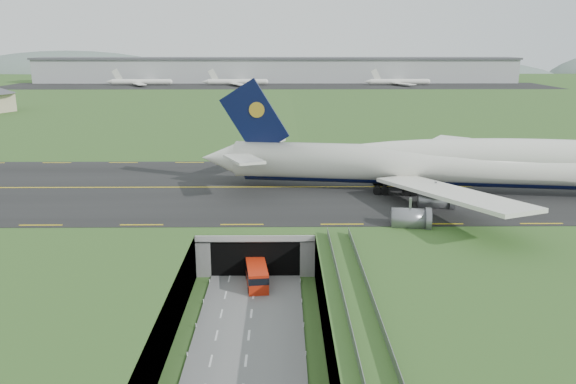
{
  "coord_description": "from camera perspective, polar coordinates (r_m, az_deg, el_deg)",
  "views": [
    {
      "loc": [
        3.68,
        -62.46,
        30.77
      ],
      "look_at": [
        4.51,
        20.0,
        8.72
      ],
      "focal_mm": 35.0,
      "sensor_mm": 36.0,
      "label": 1
    }
  ],
  "objects": [
    {
      "name": "ground",
      "position": [
        69.73,
        -3.61,
        -11.25
      ],
      "size": [
        900.0,
        900.0,
        0.0
      ],
      "primitive_type": "plane",
      "color": "#325723",
      "rests_on": "ground"
    },
    {
      "name": "airfield_deck",
      "position": [
        68.46,
        -3.65,
        -9.0
      ],
      "size": [
        800.0,
        800.0,
        6.0
      ],
      "primitive_type": "cube",
      "color": "gray",
      "rests_on": "ground"
    },
    {
      "name": "trench_road",
      "position": [
        63.05,
        -3.97,
        -14.18
      ],
      "size": [
        12.0,
        75.0,
        0.2
      ],
      "primitive_type": "cube",
      "color": "slate",
      "rests_on": "ground"
    },
    {
      "name": "taxiway",
      "position": [
        98.67,
        -2.69,
        0.47
      ],
      "size": [
        800.0,
        44.0,
        0.18
      ],
      "primitive_type": "cube",
      "color": "black",
      "rests_on": "airfield_deck"
    },
    {
      "name": "tunnel_portal",
      "position": [
        83.88,
        -3.06,
        -4.15
      ],
      "size": [
        17.0,
        22.3,
        6.0
      ],
      "color": "gray",
      "rests_on": "ground"
    },
    {
      "name": "guideway",
      "position": [
        50.8,
        8.08,
        -15.26
      ],
      "size": [
        3.0,
        53.0,
        7.05
      ],
      "color": "#A8A8A3",
      "rests_on": "ground"
    },
    {
      "name": "jumbo_jet",
      "position": [
        98.33,
        17.48,
        2.81
      ],
      "size": [
        90.21,
        58.34,
        19.5
      ],
      "rotation": [
        0.0,
        0.0,
        -0.14
      ],
      "color": "silver",
      "rests_on": "ground"
    },
    {
      "name": "shuttle_tram",
      "position": [
        73.62,
        -3.18,
        -8.44
      ],
      "size": [
        3.37,
        7.08,
        2.8
      ],
      "rotation": [
        0.0,
        0.0,
        0.12
      ],
      "color": "red",
      "rests_on": "ground"
    },
    {
      "name": "cargo_terminal",
      "position": [
        362.29,
        -1.2,
        12.3
      ],
      "size": [
        320.0,
        67.0,
        15.6
      ],
      "color": "#B2B2B2",
      "rests_on": "ground"
    },
    {
      "name": "distant_hills",
      "position": [
        497.41,
        6.56,
        10.86
      ],
      "size": [
        700.0,
        91.0,
        60.0
      ],
      "color": "slate",
      "rests_on": "ground"
    }
  ]
}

